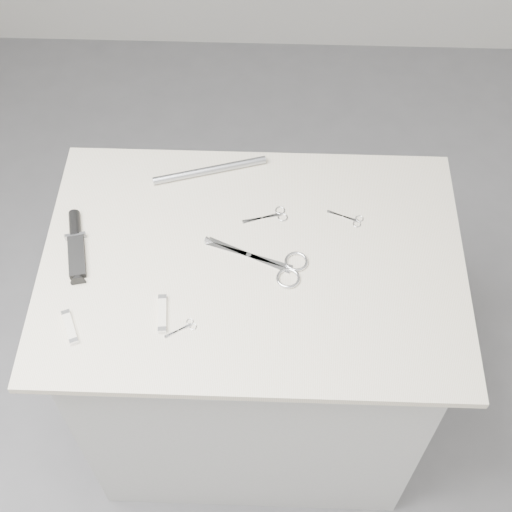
{
  "coord_description": "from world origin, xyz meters",
  "views": [
    {
      "loc": [
        0.04,
        -0.97,
        2.29
      ],
      "look_at": [
        0.01,
        0.01,
        0.92
      ],
      "focal_mm": 50.0,
      "sensor_mm": 36.0,
      "label": 1
    }
  ],
  "objects_px": {
    "embroidery_scissors_b": "(350,219)",
    "pocket_knife_b": "(70,327)",
    "plinth": "(253,354)",
    "large_shears": "(276,265)",
    "tiny_scissors": "(184,328)",
    "pocket_knife_a": "(162,313)",
    "embroidery_scissors_a": "(273,216)",
    "sheathed_knife": "(76,242)",
    "metal_rail": "(210,170)"
  },
  "relations": [
    {
      "from": "embroidery_scissors_b",
      "to": "large_shears",
      "type": "bearing_deg",
      "value": -119.39
    },
    {
      "from": "tiny_scissors",
      "to": "pocket_knife_b",
      "type": "bearing_deg",
      "value": 150.19
    },
    {
      "from": "plinth",
      "to": "embroidery_scissors_b",
      "type": "height_order",
      "value": "embroidery_scissors_b"
    },
    {
      "from": "large_shears",
      "to": "tiny_scissors",
      "type": "xyz_separation_m",
      "value": [
        -0.2,
        -0.18,
        -0.0
      ]
    },
    {
      "from": "large_shears",
      "to": "pocket_knife_b",
      "type": "bearing_deg",
      "value": -136.5
    },
    {
      "from": "large_shears",
      "to": "pocket_knife_a",
      "type": "bearing_deg",
      "value": -129.07
    },
    {
      "from": "tiny_scissors",
      "to": "embroidery_scissors_b",
      "type": "bearing_deg",
      "value": 8.29
    },
    {
      "from": "large_shears",
      "to": "embroidery_scissors_a",
      "type": "xyz_separation_m",
      "value": [
        -0.01,
        0.15,
        -0.0
      ]
    },
    {
      "from": "plinth",
      "to": "embroidery_scissors_b",
      "type": "relative_size",
      "value": 10.06
    },
    {
      "from": "sheathed_knife",
      "to": "pocket_knife_b",
      "type": "bearing_deg",
      "value": 174.0
    },
    {
      "from": "embroidery_scissors_b",
      "to": "pocket_knife_a",
      "type": "relative_size",
      "value": 0.93
    },
    {
      "from": "tiny_scissors",
      "to": "metal_rail",
      "type": "height_order",
      "value": "metal_rail"
    },
    {
      "from": "large_shears",
      "to": "embroidery_scissors_a",
      "type": "relative_size",
      "value": 2.2
    },
    {
      "from": "pocket_knife_b",
      "to": "sheathed_knife",
      "type": "bearing_deg",
      "value": -16.73
    },
    {
      "from": "large_shears",
      "to": "embroidery_scissors_a",
      "type": "height_order",
      "value": "large_shears"
    },
    {
      "from": "plinth",
      "to": "large_shears",
      "type": "height_order",
      "value": "large_shears"
    },
    {
      "from": "plinth",
      "to": "sheathed_knife",
      "type": "xyz_separation_m",
      "value": [
        -0.42,
        0.03,
        0.48
      ]
    },
    {
      "from": "embroidery_scissors_a",
      "to": "sheathed_knife",
      "type": "relative_size",
      "value": 0.57
    },
    {
      "from": "plinth",
      "to": "pocket_knife_a",
      "type": "bearing_deg",
      "value": -141.1
    },
    {
      "from": "pocket_knife_a",
      "to": "tiny_scissors",
      "type": "bearing_deg",
      "value": -127.61
    },
    {
      "from": "large_shears",
      "to": "pocket_knife_a",
      "type": "relative_size",
      "value": 2.56
    },
    {
      "from": "embroidery_scissors_b",
      "to": "pocket_knife_b",
      "type": "bearing_deg",
      "value": -130.79
    },
    {
      "from": "embroidery_scissors_b",
      "to": "pocket_knife_b",
      "type": "xyz_separation_m",
      "value": [
        -0.63,
        -0.33,
        0.0
      ]
    },
    {
      "from": "embroidery_scissors_a",
      "to": "embroidery_scissors_b",
      "type": "distance_m",
      "value": 0.19
    },
    {
      "from": "embroidery_scissors_a",
      "to": "pocket_knife_b",
      "type": "distance_m",
      "value": 0.55
    },
    {
      "from": "sheathed_knife",
      "to": "tiny_scissors",
      "type": "bearing_deg",
      "value": -141.59
    },
    {
      "from": "plinth",
      "to": "large_shears",
      "type": "relative_size",
      "value": 3.64
    },
    {
      "from": "pocket_knife_b",
      "to": "metal_rail",
      "type": "bearing_deg",
      "value": -53.99
    },
    {
      "from": "plinth",
      "to": "pocket_knife_a",
      "type": "relative_size",
      "value": 9.31
    },
    {
      "from": "large_shears",
      "to": "pocket_knife_b",
      "type": "relative_size",
      "value": 2.84
    },
    {
      "from": "plinth",
      "to": "metal_rail",
      "type": "height_order",
      "value": "metal_rail"
    },
    {
      "from": "pocket_knife_a",
      "to": "plinth",
      "type": "bearing_deg",
      "value": -56.81
    },
    {
      "from": "plinth",
      "to": "embroidery_scissors_b",
      "type": "distance_m",
      "value": 0.54
    },
    {
      "from": "embroidery_scissors_b",
      "to": "sheathed_knife",
      "type": "bearing_deg",
      "value": -149.98
    },
    {
      "from": "sheathed_knife",
      "to": "metal_rail",
      "type": "distance_m",
      "value": 0.39
    },
    {
      "from": "pocket_knife_b",
      "to": "embroidery_scissors_b",
      "type": "bearing_deg",
      "value": -86.13
    },
    {
      "from": "pocket_knife_a",
      "to": "metal_rail",
      "type": "xyz_separation_m",
      "value": [
        0.08,
        0.43,
        0.0
      ]
    },
    {
      "from": "tiny_scissors",
      "to": "sheathed_knife",
      "type": "distance_m",
      "value": 0.36
    },
    {
      "from": "embroidery_scissors_b",
      "to": "sheathed_knife",
      "type": "height_order",
      "value": "sheathed_knife"
    },
    {
      "from": "large_shears",
      "to": "tiny_scissors",
      "type": "distance_m",
      "value": 0.27
    },
    {
      "from": "plinth",
      "to": "embroidery_scissors_a",
      "type": "relative_size",
      "value": 7.99
    },
    {
      "from": "pocket_knife_a",
      "to": "pocket_knife_b",
      "type": "bearing_deg",
      "value": 95.98
    },
    {
      "from": "embroidery_scissors_a",
      "to": "pocket_knife_b",
      "type": "height_order",
      "value": "pocket_knife_b"
    },
    {
      "from": "large_shears",
      "to": "pocket_knife_b",
      "type": "height_order",
      "value": "pocket_knife_b"
    },
    {
      "from": "embroidery_scissors_b",
      "to": "tiny_scissors",
      "type": "height_order",
      "value": "same"
    },
    {
      "from": "embroidery_scissors_a",
      "to": "sheathed_knife",
      "type": "bearing_deg",
      "value": 175.08
    },
    {
      "from": "plinth",
      "to": "metal_rail",
      "type": "bearing_deg",
      "value": 113.97
    },
    {
      "from": "pocket_knife_a",
      "to": "embroidery_scissors_b",
      "type": "bearing_deg",
      "value": -61.85
    },
    {
      "from": "tiny_scissors",
      "to": "pocket_knife_a",
      "type": "bearing_deg",
      "value": 116.16
    },
    {
      "from": "embroidery_scissors_b",
      "to": "pocket_knife_a",
      "type": "height_order",
      "value": "pocket_knife_a"
    }
  ]
}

